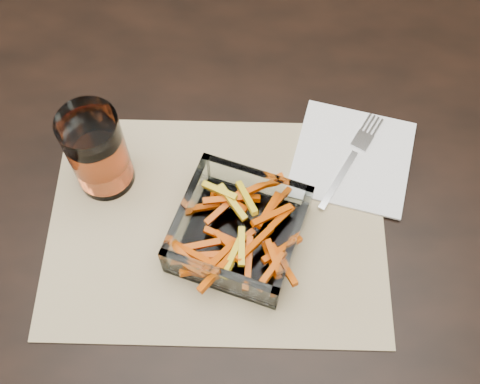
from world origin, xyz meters
name	(u,v)px	position (x,y,z in m)	size (l,w,h in m)	color
dining_table	(281,228)	(0.00, 0.00, 0.66)	(1.60, 0.90, 0.75)	black
placemat	(217,224)	(-0.09, -0.04, 0.75)	(0.45, 0.33, 0.00)	tan
glass_bowl	(239,231)	(-0.06, -0.06, 0.78)	(0.19, 0.19, 0.06)	white
tumbler	(98,153)	(-0.25, 0.03, 0.82)	(0.08, 0.08, 0.14)	white
napkin	(352,157)	(0.09, 0.07, 0.76)	(0.16, 0.16, 0.00)	white
fork	(352,157)	(0.09, 0.07, 0.76)	(0.10, 0.16, 0.00)	silver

